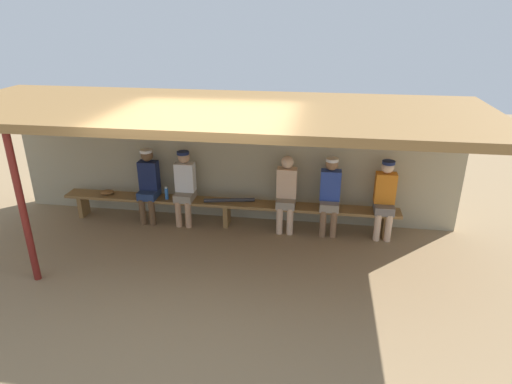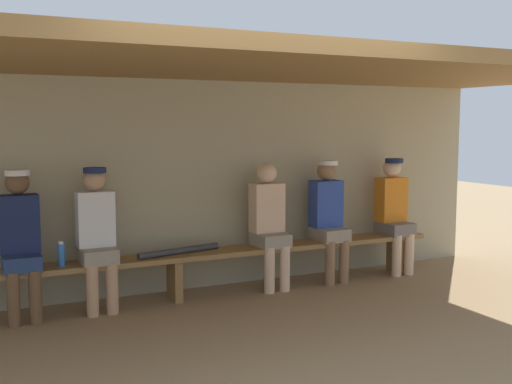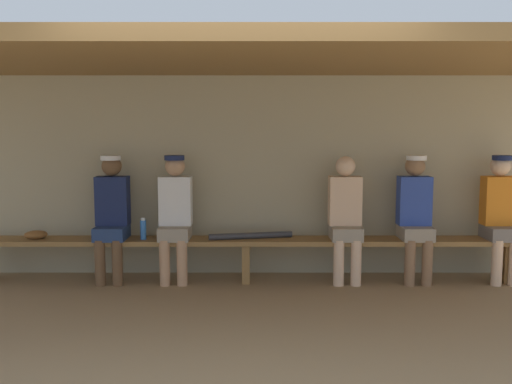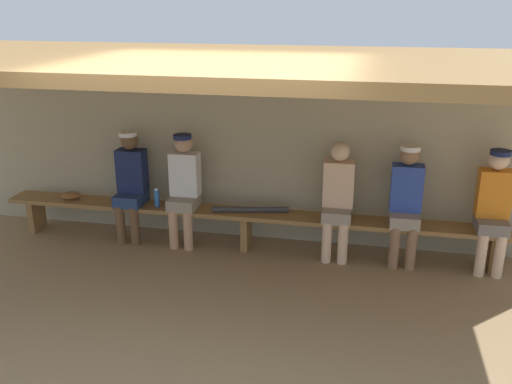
{
  "view_description": "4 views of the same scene",
  "coord_description": "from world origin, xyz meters",
  "px_view_note": "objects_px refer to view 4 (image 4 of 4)",
  "views": [
    {
      "loc": [
        1.59,
        -5.45,
        3.61
      ],
      "look_at": [
        0.6,
        1.06,
        0.88
      ],
      "focal_mm": 31.02,
      "sensor_mm": 36.0,
      "label": 1
    },
    {
      "loc": [
        -1.9,
        -4.23,
        1.75
      ],
      "look_at": [
        0.71,
        1.16,
        1.09
      ],
      "focal_mm": 43.57,
      "sensor_mm": 36.0,
      "label": 2
    },
    {
      "loc": [
        0.11,
        -4.53,
        1.66
      ],
      "look_at": [
        0.09,
        1.23,
        1.0
      ],
      "focal_mm": 40.76,
      "sensor_mm": 36.0,
      "label": 3
    },
    {
      "loc": [
        1.35,
        -4.41,
        2.84
      ],
      "look_at": [
        0.19,
        1.19,
        0.84
      ],
      "focal_mm": 39.3,
      "sensor_mm": 36.0,
      "label": 4
    }
  ],
  "objects_px": {
    "bench": "(246,218)",
    "baseball_bat": "(250,209)",
    "baseball_glove_worn": "(71,196)",
    "water_bottle_clear": "(157,198)",
    "player_in_blue": "(493,205)",
    "player_leftmost": "(131,181)",
    "player_shirtless_tan": "(184,184)",
    "player_with_sunglasses": "(406,199)",
    "player_rightmost": "(338,196)"
  },
  "relations": [
    {
      "from": "player_in_blue",
      "to": "baseball_bat",
      "type": "relative_size",
      "value": 1.5
    },
    {
      "from": "bench",
      "to": "water_bottle_clear",
      "type": "distance_m",
      "value": 1.1
    },
    {
      "from": "player_shirtless_tan",
      "to": "baseball_glove_worn",
      "type": "distance_m",
      "value": 1.5
    },
    {
      "from": "player_with_sunglasses",
      "to": "player_rightmost",
      "type": "distance_m",
      "value": 0.74
    },
    {
      "from": "bench",
      "to": "baseball_bat",
      "type": "xyz_separation_m",
      "value": [
        0.05,
        -0.0,
        0.11
      ]
    },
    {
      "from": "baseball_glove_worn",
      "to": "player_in_blue",
      "type": "bearing_deg",
      "value": -19.67
    },
    {
      "from": "bench",
      "to": "player_in_blue",
      "type": "bearing_deg",
      "value": 0.08
    },
    {
      "from": "player_in_blue",
      "to": "baseball_glove_worn",
      "type": "height_order",
      "value": "player_in_blue"
    },
    {
      "from": "player_shirtless_tan",
      "to": "baseball_bat",
      "type": "xyz_separation_m",
      "value": [
        0.8,
        -0.0,
        -0.25
      ]
    },
    {
      "from": "player_shirtless_tan",
      "to": "player_rightmost",
      "type": "xyz_separation_m",
      "value": [
        1.81,
        -0.0,
        -0.02
      ]
    },
    {
      "from": "baseball_bat",
      "to": "player_rightmost",
      "type": "bearing_deg",
      "value": -11.3
    },
    {
      "from": "player_shirtless_tan",
      "to": "player_rightmost",
      "type": "relative_size",
      "value": 1.01
    },
    {
      "from": "player_with_sunglasses",
      "to": "baseball_bat",
      "type": "xyz_separation_m",
      "value": [
        -1.74,
        -0.0,
        -0.25
      ]
    },
    {
      "from": "baseball_glove_worn",
      "to": "baseball_bat",
      "type": "height_order",
      "value": "baseball_glove_worn"
    },
    {
      "from": "player_in_blue",
      "to": "player_shirtless_tan",
      "type": "relative_size",
      "value": 1.0
    },
    {
      "from": "player_rightmost",
      "to": "baseball_glove_worn",
      "type": "xyz_separation_m",
      "value": [
        -3.29,
        -0.01,
        -0.22
      ]
    },
    {
      "from": "player_shirtless_tan",
      "to": "player_leftmost",
      "type": "bearing_deg",
      "value": 180.0
    },
    {
      "from": "player_in_blue",
      "to": "water_bottle_clear",
      "type": "relative_size",
      "value": 5.86
    },
    {
      "from": "player_leftmost",
      "to": "player_rightmost",
      "type": "xyz_separation_m",
      "value": [
        2.48,
        -0.0,
        -0.02
      ]
    },
    {
      "from": "bench",
      "to": "player_shirtless_tan",
      "type": "height_order",
      "value": "player_shirtless_tan"
    },
    {
      "from": "player_leftmost",
      "to": "baseball_glove_worn",
      "type": "height_order",
      "value": "player_leftmost"
    },
    {
      "from": "player_in_blue",
      "to": "player_with_sunglasses",
      "type": "bearing_deg",
      "value": 180.0
    },
    {
      "from": "bench",
      "to": "baseball_glove_worn",
      "type": "xyz_separation_m",
      "value": [
        -2.23,
        -0.01,
        0.12
      ]
    },
    {
      "from": "player_shirtless_tan",
      "to": "player_rightmost",
      "type": "distance_m",
      "value": 1.81
    },
    {
      "from": "bench",
      "to": "player_with_sunglasses",
      "type": "bearing_deg",
      "value": 0.11
    },
    {
      "from": "player_leftmost",
      "to": "water_bottle_clear",
      "type": "xyz_separation_m",
      "value": [
        0.34,
        -0.05,
        -0.18
      ]
    },
    {
      "from": "player_in_blue",
      "to": "player_rightmost",
      "type": "height_order",
      "value": "player_in_blue"
    },
    {
      "from": "player_leftmost",
      "to": "baseball_glove_worn",
      "type": "relative_size",
      "value": 5.6
    },
    {
      "from": "bench",
      "to": "player_with_sunglasses",
      "type": "distance_m",
      "value": 1.83
    },
    {
      "from": "player_in_blue",
      "to": "player_rightmost",
      "type": "relative_size",
      "value": 1.01
    },
    {
      "from": "player_rightmost",
      "to": "player_in_blue",
      "type": "bearing_deg",
      "value": 0.02
    },
    {
      "from": "bench",
      "to": "baseball_bat",
      "type": "distance_m",
      "value": 0.12
    },
    {
      "from": "player_leftmost",
      "to": "player_with_sunglasses",
      "type": "bearing_deg",
      "value": 0.0
    },
    {
      "from": "baseball_glove_worn",
      "to": "player_leftmost",
      "type": "bearing_deg",
      "value": -18.76
    },
    {
      "from": "water_bottle_clear",
      "to": "player_leftmost",
      "type": "bearing_deg",
      "value": 172.37
    },
    {
      "from": "bench",
      "to": "player_rightmost",
      "type": "height_order",
      "value": "player_rightmost"
    },
    {
      "from": "player_in_blue",
      "to": "player_leftmost",
      "type": "xyz_separation_m",
      "value": [
        -4.12,
        0.0,
        0.0
      ]
    },
    {
      "from": "player_leftmost",
      "to": "player_rightmost",
      "type": "height_order",
      "value": "player_leftmost"
    },
    {
      "from": "water_bottle_clear",
      "to": "baseball_bat",
      "type": "xyz_separation_m",
      "value": [
        1.13,
        0.04,
        -0.08
      ]
    },
    {
      "from": "player_in_blue",
      "to": "baseball_bat",
      "type": "distance_m",
      "value": 2.66
    },
    {
      "from": "bench",
      "to": "water_bottle_clear",
      "type": "bearing_deg",
      "value": -177.78
    },
    {
      "from": "bench",
      "to": "baseball_glove_worn",
      "type": "distance_m",
      "value": 2.23
    },
    {
      "from": "player_leftmost",
      "to": "water_bottle_clear",
      "type": "relative_size",
      "value": 5.86
    },
    {
      "from": "player_in_blue",
      "to": "player_leftmost",
      "type": "distance_m",
      "value": 4.12
    },
    {
      "from": "player_in_blue",
      "to": "baseball_bat",
      "type": "bearing_deg",
      "value": -179.92
    },
    {
      "from": "player_leftmost",
      "to": "water_bottle_clear",
      "type": "height_order",
      "value": "player_leftmost"
    },
    {
      "from": "baseball_glove_worn",
      "to": "player_with_sunglasses",
      "type": "bearing_deg",
      "value": -19.63
    },
    {
      "from": "bench",
      "to": "baseball_bat",
      "type": "height_order",
      "value": "baseball_bat"
    },
    {
      "from": "player_in_blue",
      "to": "baseball_bat",
      "type": "height_order",
      "value": "player_in_blue"
    },
    {
      "from": "bench",
      "to": "player_in_blue",
      "type": "relative_size",
      "value": 4.46
    }
  ]
}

